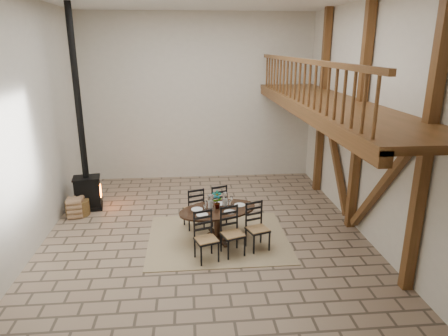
{
  "coord_description": "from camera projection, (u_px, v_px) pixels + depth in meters",
  "views": [
    {
      "loc": [
        -0.32,
        -8.24,
        4.05
      ],
      "look_at": [
        0.47,
        0.4,
        1.37
      ],
      "focal_mm": 32.0,
      "sensor_mm": 36.0,
      "label": 1
    }
  ],
  "objects": [
    {
      "name": "ground",
      "position": [
        205.0,
        231.0,
        9.06
      ],
      "size": [
        8.0,
        8.0,
        0.0
      ],
      "primitive_type": "plane",
      "color": "#8B745C",
      "rests_on": "ground"
    },
    {
      "name": "log_basket",
      "position": [
        78.0,
        207.0,
        9.9
      ],
      "size": [
        0.57,
        0.57,
        0.47
      ],
      "rotation": [
        0.0,
        0.0,
        -0.15
      ],
      "color": "brown",
      "rests_on": "ground"
    },
    {
      "name": "dining_table",
      "position": [
        220.0,
        224.0,
        8.51
      ],
      "size": [
        2.01,
        2.2,
        1.1
      ],
      "rotation": [
        0.0,
        0.0,
        0.33
      ],
      "color": "black",
      "rests_on": "ground"
    },
    {
      "name": "rug",
      "position": [
        218.0,
        238.0,
        8.71
      ],
      "size": [
        3.0,
        2.5,
        0.02
      ],
      "primitive_type": "cube",
      "color": "tan",
      "rests_on": "ground"
    },
    {
      "name": "room_shell",
      "position": [
        260.0,
        97.0,
        8.27
      ],
      "size": [
        7.02,
        8.02,
        5.01
      ],
      "color": "beige",
      "rests_on": "ground"
    },
    {
      "name": "wood_stove",
      "position": [
        85.0,
        167.0,
        10.0
      ],
      "size": [
        0.74,
        0.61,
        5.0
      ],
      "rotation": [
        0.0,
        0.0,
        0.16
      ],
      "color": "black",
      "rests_on": "ground"
    },
    {
      "name": "log_stack",
      "position": [
        75.0,
        209.0,
        9.69
      ],
      "size": [
        0.39,
        0.31,
        0.49
      ],
      "rotation": [
        0.0,
        0.0,
        0.2
      ],
      "color": "#A87C5D",
      "rests_on": "ground"
    }
  ]
}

